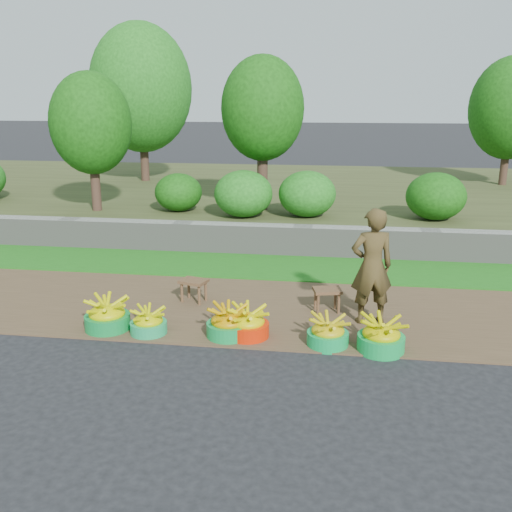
# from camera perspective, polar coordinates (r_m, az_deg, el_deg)

# --- Properties ---
(ground_plane) EXTENTS (120.00, 120.00, 0.00)m
(ground_plane) POSITION_cam_1_polar(r_m,az_deg,el_deg) (6.56, 2.33, -9.53)
(ground_plane) COLOR black
(ground_plane) RESTS_ON ground
(dirt_shoulder) EXTENTS (80.00, 2.50, 0.02)m
(dirt_shoulder) POSITION_cam_1_polar(r_m,az_deg,el_deg) (7.70, 3.29, -5.54)
(dirt_shoulder) COLOR brown
(dirt_shoulder) RESTS_ON ground
(grass_verge) EXTENTS (80.00, 1.50, 0.04)m
(grass_verge) POSITION_cam_1_polar(r_m,az_deg,el_deg) (9.59, 4.33, -1.19)
(grass_verge) COLOR #1D6A17
(grass_verge) RESTS_ON ground
(retaining_wall) EXTENTS (80.00, 0.35, 0.55)m
(retaining_wall) POSITION_cam_1_polar(r_m,az_deg,el_deg) (10.34, 4.69, 1.51)
(retaining_wall) COLOR gray
(retaining_wall) RESTS_ON ground
(earth_bank) EXTENTS (80.00, 10.00, 0.50)m
(earth_bank) POSITION_cam_1_polar(r_m,az_deg,el_deg) (15.14, 5.87, 5.90)
(earth_bank) COLOR #3C4421
(earth_bank) RESTS_ON ground
(vegetation) EXTENTS (32.82, 7.57, 4.69)m
(vegetation) POSITION_cam_1_polar(r_m,az_deg,el_deg) (14.97, -17.38, 14.30)
(vegetation) COLOR #3D291F
(vegetation) RESTS_ON earth_bank
(basin_a) EXTENTS (0.55, 0.55, 0.41)m
(basin_a) POSITION_cam_1_polar(r_m,az_deg,el_deg) (7.29, -14.66, -5.82)
(basin_a) COLOR #0D8335
(basin_a) RESTS_ON ground
(basin_b) EXTENTS (0.45, 0.45, 0.33)m
(basin_b) POSITION_cam_1_polar(r_m,az_deg,el_deg) (7.07, -10.71, -6.58)
(basin_b) COLOR #1A9B58
(basin_b) RESTS_ON ground
(basin_c) EXTENTS (0.52, 0.52, 0.39)m
(basin_c) POSITION_cam_1_polar(r_m,az_deg,el_deg) (6.86, -2.79, -6.77)
(basin_c) COLOR #108E3E
(basin_c) RESTS_ON ground
(basin_d) EXTENTS (0.52, 0.52, 0.39)m
(basin_d) POSITION_cam_1_polar(r_m,az_deg,el_deg) (6.85, -0.86, -6.81)
(basin_d) COLOR red
(basin_d) RESTS_ON ground
(basin_e) EXTENTS (0.48, 0.48, 0.36)m
(basin_e) POSITION_cam_1_polar(r_m,az_deg,el_deg) (6.68, 7.19, -7.65)
(basin_e) COLOR #0A9D47
(basin_e) RESTS_ON ground
(basin_f) EXTENTS (0.53, 0.53, 0.40)m
(basin_f) POSITION_cam_1_polar(r_m,az_deg,el_deg) (6.65, 12.41, -7.88)
(basin_f) COLOR #0C9A40
(basin_f) RESTS_ON ground
(stool_left) EXTENTS (0.42, 0.36, 0.32)m
(stool_left) POSITION_cam_1_polar(r_m,az_deg,el_deg) (7.99, -6.26, -2.82)
(stool_left) COLOR brown
(stool_left) RESTS_ON dirt_shoulder
(stool_right) EXTENTS (0.41, 0.35, 0.32)m
(stool_right) POSITION_cam_1_polar(r_m,az_deg,el_deg) (7.64, 7.13, -3.73)
(stool_right) COLOR brown
(stool_right) RESTS_ON dirt_shoulder
(vendor_woman) EXTENTS (0.61, 0.48, 1.48)m
(vendor_woman) POSITION_cam_1_polar(r_m,az_deg,el_deg) (7.22, 11.50, -1.02)
(vendor_woman) COLOR black
(vendor_woman) RESTS_ON dirt_shoulder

